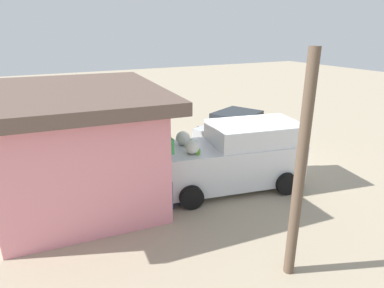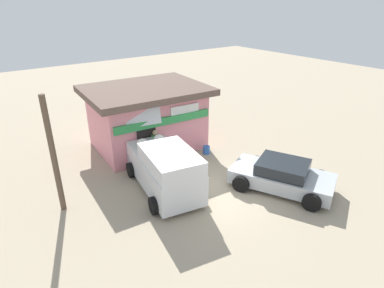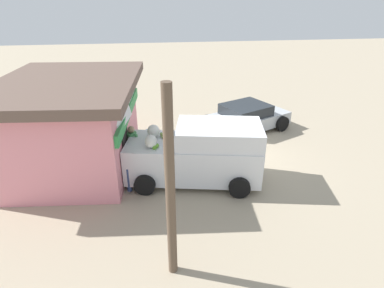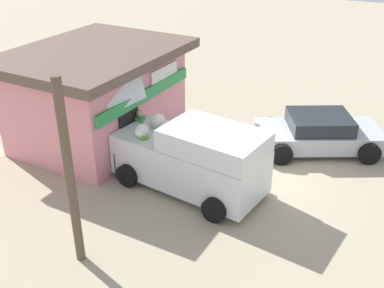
% 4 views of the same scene
% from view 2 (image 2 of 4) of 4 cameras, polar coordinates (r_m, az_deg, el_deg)
% --- Properties ---
extents(ground_plane, '(60.00, 60.00, 0.00)m').
position_cam_2_polar(ground_plane, '(13.14, 3.47, -8.30)').
color(ground_plane, tan).
extents(storefront_bar, '(6.11, 4.97, 3.10)m').
position_cam_2_polar(storefront_bar, '(16.54, -7.95, 4.83)').
color(storefront_bar, pink).
rests_on(storefront_bar, ground_plane).
extents(delivery_van, '(2.74, 4.76, 2.96)m').
position_cam_2_polar(delivery_van, '(12.79, -4.86, -4.23)').
color(delivery_van, silver).
rests_on(delivery_van, ground_plane).
extents(parked_sedan, '(3.42, 4.37, 1.20)m').
position_cam_2_polar(parked_sedan, '(13.50, 15.52, -5.41)').
color(parked_sedan, '#B2B7BC').
rests_on(parked_sedan, ground_plane).
extents(vendor_standing, '(0.48, 0.48, 1.68)m').
position_cam_2_polar(vendor_standing, '(14.81, -6.45, -0.12)').
color(vendor_standing, navy).
rests_on(vendor_standing, ground_plane).
extents(customer_bending, '(0.79, 0.61, 1.34)m').
position_cam_2_polar(customer_bending, '(14.43, -9.88, -1.67)').
color(customer_bending, navy).
rests_on(customer_bending, ground_plane).
extents(unloaded_banana_pile, '(0.91, 0.91, 0.48)m').
position_cam_2_polar(unloaded_banana_pile, '(16.00, -9.27, -1.33)').
color(unloaded_banana_pile, silver).
rests_on(unloaded_banana_pile, ground_plane).
extents(paint_bucket, '(0.34, 0.34, 0.39)m').
position_cam_2_polar(paint_bucket, '(16.04, 2.54, -1.03)').
color(paint_bucket, blue).
rests_on(paint_bucket, ground_plane).
extents(utility_pole, '(0.20, 0.20, 4.33)m').
position_cam_2_polar(utility_pole, '(11.99, -23.20, -1.97)').
color(utility_pole, brown).
rests_on(utility_pole, ground_plane).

